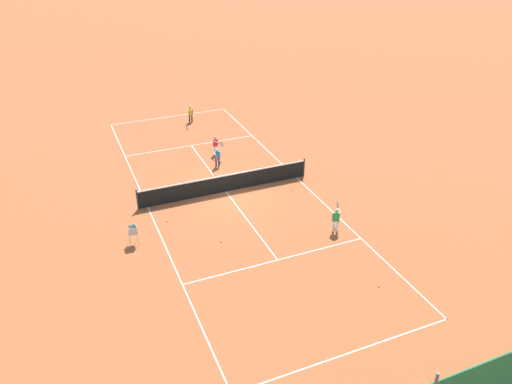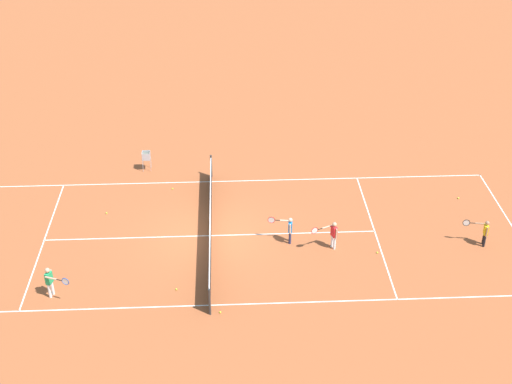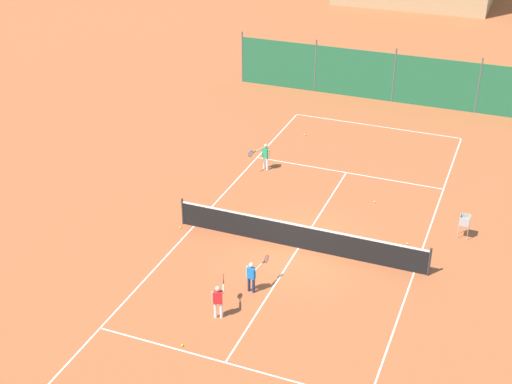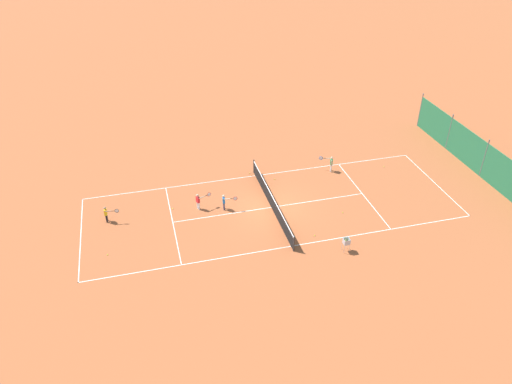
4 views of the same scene
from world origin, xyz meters
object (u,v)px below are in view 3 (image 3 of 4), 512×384
player_near_baseline (252,274)px  player_near_service (265,155)px  tennis_ball_by_net_left (407,243)px  tennis_ball_far_corner (182,345)px  tennis_net (299,236)px  player_far_baseline (218,298)px  tennis_ball_service_box (228,215)px  tennis_ball_alley_left (375,202)px  ball_hopper (465,221)px  tennis_ball_near_corner (305,135)px  tennis_ball_by_net_right (180,227)px

player_near_baseline → player_near_service: bearing=108.5°
tennis_ball_by_net_left → tennis_ball_far_corner: (-4.98, -7.89, 0.00)m
tennis_net → tennis_ball_far_corner: bearing=-103.0°
tennis_net → player_far_baseline: size_ratio=7.98×
tennis_net → player_far_baseline: (-1.03, -4.56, 0.17)m
tennis_ball_service_box → tennis_ball_alley_left: (4.98, 3.06, 0.00)m
player_far_baseline → ball_hopper: 9.78m
tennis_ball_near_corner → tennis_ball_service_box: same height
tennis_ball_by_net_right → tennis_ball_near_corner: same height
player_near_service → ball_hopper: (8.66, -2.51, -0.04)m
tennis_ball_alley_left → player_near_baseline: bearing=-107.8°
tennis_net → tennis_ball_by_net_right: size_ratio=139.09×
player_far_baseline → tennis_ball_service_box: bearing=111.0°
player_near_baseline → tennis_ball_by_net_left: size_ratio=16.74×
tennis_ball_alley_left → player_far_baseline: bearing=-107.5°
tennis_net → tennis_ball_alley_left: 4.61m
player_near_service → tennis_ball_near_corner: size_ratio=17.97×
player_near_baseline → tennis_ball_by_net_right: bearing=146.3°
tennis_ball_by_net_right → tennis_ball_far_corner: size_ratio=1.00×
player_near_baseline → tennis_ball_far_corner: player_near_baseline is taller
player_far_baseline → tennis_ball_far_corner: bearing=-103.9°
ball_hopper → player_near_service: bearing=163.9°
tennis_ball_far_corner → tennis_net: bearing=77.0°
player_near_baseline → tennis_ball_by_net_right: 4.78m
tennis_net → tennis_ball_service_box: 3.48m
tennis_ball_near_corner → tennis_ball_by_net_left: bearing=-50.6°
tennis_ball_by_net_left → tennis_ball_by_net_right: same height
player_far_baseline → tennis_ball_near_corner: player_far_baseline is taller
tennis_ball_by_net_left → player_near_baseline: bearing=-131.5°
tennis_ball_alley_left → ball_hopper: ball_hopper is taller
tennis_ball_alley_left → ball_hopper: (3.55, -1.34, 0.62)m
player_far_baseline → tennis_ball_far_corner: size_ratio=17.42×
tennis_net → tennis_ball_alley_left: bearing=67.6°
tennis_net → ball_hopper: size_ratio=10.31×
tennis_ball_service_box → ball_hopper: (8.54, 1.72, 0.62)m
player_near_service → player_near_baseline: 8.82m
tennis_net → tennis_ball_service_box: (-3.24, 1.18, -0.47)m
tennis_net → tennis_ball_by_net_right: tennis_net is taller
tennis_ball_service_box → tennis_ball_near_corner: bearing=87.6°
player_near_service → tennis_ball_by_net_left: (6.90, -3.74, -0.66)m
player_far_baseline → player_near_baseline: (0.46, 1.60, -0.02)m
tennis_ball_by_net_right → tennis_ball_service_box: size_ratio=1.00×
player_near_service → ball_hopper: player_near_service is taller
player_far_baseline → player_near_baseline: size_ratio=1.04×
player_far_baseline → tennis_ball_service_box: size_ratio=17.42×
tennis_ball_alley_left → ball_hopper: 3.85m
ball_hopper → tennis_ball_alley_left: bearing=159.3°
player_near_baseline → tennis_ball_alley_left: player_near_baseline is taller
tennis_ball_by_net_left → tennis_ball_by_net_right: 8.29m
player_near_service → tennis_ball_by_net_left: bearing=-28.5°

